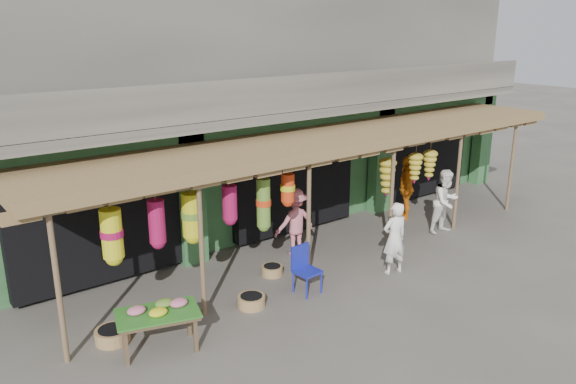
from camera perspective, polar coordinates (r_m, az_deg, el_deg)
ground at (r=13.10m, az=6.57°, el=-6.68°), size 80.00×80.00×0.00m
building at (r=15.97m, az=-5.45°, el=10.13°), size 16.40×6.80×7.00m
awning at (r=12.77m, az=3.90°, el=4.86°), size 14.00×2.70×2.79m
flower_table at (r=9.60m, az=-13.03°, el=-11.96°), size 1.50×1.13×0.80m
blue_chair at (r=11.28m, az=1.66°, el=-7.57°), size 0.49×0.50×0.97m
basket_left at (r=10.91m, az=-3.74°, el=-11.02°), size 0.59×0.59×0.22m
basket_mid at (r=10.26m, az=-17.39°, el=-13.72°), size 0.68×0.68×0.23m
basket_right at (r=12.15m, az=-1.62°, el=-7.97°), size 0.57×0.57×0.21m
person_front at (r=12.22m, az=10.77°, el=-4.62°), size 0.64×0.48×1.59m
person_right at (r=14.87m, az=15.73°, el=-0.93°), size 0.85×0.69×1.66m
person_vendor at (r=15.69m, az=11.91°, el=0.46°), size 1.05×1.02×1.77m
person_shopper at (r=12.98m, az=0.69°, el=-3.05°), size 1.08×0.70×1.58m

